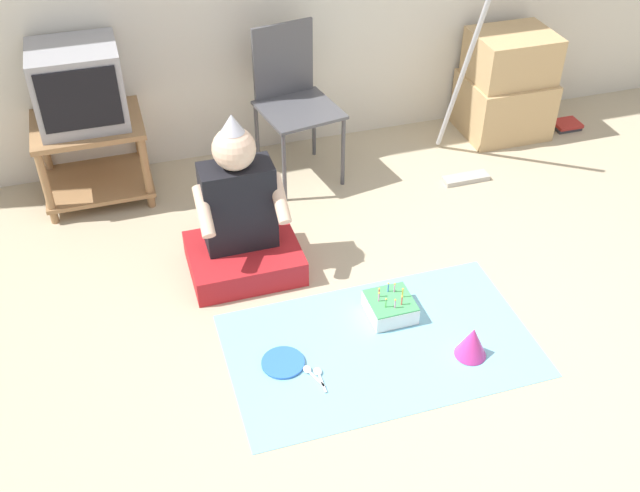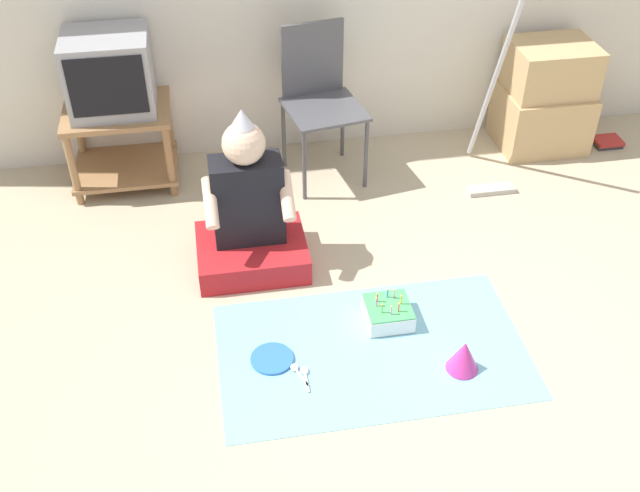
# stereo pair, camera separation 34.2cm
# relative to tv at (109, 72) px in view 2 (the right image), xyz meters

# --- Properties ---
(ground_plane) EXTENTS (16.00, 16.00, 0.00)m
(ground_plane) POSITION_rel_tv_xyz_m (1.38, -1.84, -0.69)
(ground_plane) COLOR tan
(tv_stand) EXTENTS (0.60, 0.49, 0.47)m
(tv_stand) POSITION_rel_tv_xyz_m (-0.00, -0.01, -0.40)
(tv_stand) COLOR #997047
(tv_stand) RESTS_ON ground_plane
(tv) EXTENTS (0.46, 0.42, 0.43)m
(tv) POSITION_rel_tv_xyz_m (0.00, 0.00, 0.00)
(tv) COLOR #99999E
(tv) RESTS_ON tv_stand
(folding_chair) EXTENTS (0.49, 0.49, 0.89)m
(folding_chair) POSITION_rel_tv_xyz_m (1.15, -0.09, -0.17)
(folding_chair) COLOR #4C4C51
(folding_chair) RESTS_ON ground_plane
(cardboard_box_stack) EXTENTS (0.52, 0.46, 0.67)m
(cardboard_box_stack) POSITION_rel_tv_xyz_m (2.58, -0.03, -0.37)
(cardboard_box_stack) COLOR tan
(cardboard_box_stack) RESTS_ON ground_plane
(dust_mop) EXTENTS (0.28, 0.46, 1.17)m
(dust_mop) POSITION_rel_tv_xyz_m (2.10, -0.40, -0.35)
(dust_mop) COLOR #B2ADA3
(dust_mop) RESTS_ON ground_plane
(book_pile) EXTENTS (0.18, 0.14, 0.04)m
(book_pile) POSITION_rel_tv_xyz_m (3.02, -0.13, -0.66)
(book_pile) COLOR #333338
(book_pile) RESTS_ON ground_plane
(person_seated) EXTENTS (0.55, 0.45, 0.86)m
(person_seated) POSITION_rel_tv_xyz_m (0.65, -0.91, -0.41)
(person_seated) COLOR red
(person_seated) RESTS_ON ground_plane
(party_cloth) EXTENTS (1.38, 0.83, 0.01)m
(party_cloth) POSITION_rel_tv_xyz_m (1.12, -1.65, -0.68)
(party_cloth) COLOR #7FC6E0
(party_cloth) RESTS_ON ground_plane
(birthday_cake) EXTENTS (0.21, 0.21, 0.15)m
(birthday_cake) POSITION_rel_tv_xyz_m (1.24, -1.47, -0.63)
(birthday_cake) COLOR white
(birthday_cake) RESTS_ON party_cloth
(party_hat_blue) EXTENTS (0.14, 0.14, 0.16)m
(party_hat_blue) POSITION_rel_tv_xyz_m (1.49, -1.82, -0.60)
(party_hat_blue) COLOR #CC338C
(party_hat_blue) RESTS_ON party_cloth
(paper_plate) EXTENTS (0.19, 0.19, 0.01)m
(paper_plate) POSITION_rel_tv_xyz_m (0.67, -1.63, -0.67)
(paper_plate) COLOR blue
(paper_plate) RESTS_ON party_cloth
(plastic_spoon_near) EXTENTS (0.07, 0.14, 0.01)m
(plastic_spoon_near) POSITION_rel_tv_xyz_m (0.76, -1.71, -0.67)
(plastic_spoon_near) COLOR white
(plastic_spoon_near) RESTS_ON party_cloth
(plastic_spoon_far) EXTENTS (0.04, 0.15, 0.01)m
(plastic_spoon_far) POSITION_rel_tv_xyz_m (0.80, -1.74, -0.67)
(plastic_spoon_far) COLOR white
(plastic_spoon_far) RESTS_ON party_cloth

